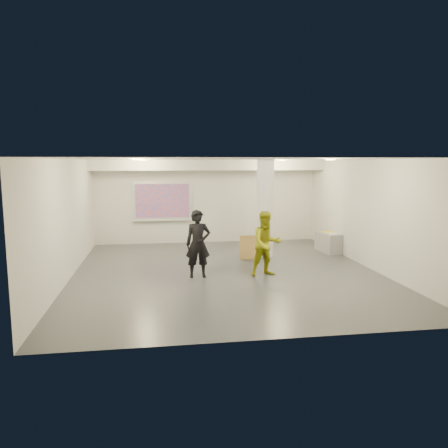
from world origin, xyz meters
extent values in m
cube|color=#393B40|center=(0.00, 0.00, 0.00)|extent=(8.00, 9.00, 0.01)
cube|color=white|center=(0.00, 0.00, 3.00)|extent=(8.00, 9.00, 0.01)
cube|color=silver|center=(0.00, 4.50, 1.50)|extent=(8.00, 0.01, 3.00)
cube|color=silver|center=(0.00, -4.50, 1.50)|extent=(8.00, 0.01, 3.00)
cube|color=silver|center=(-4.00, 0.00, 1.50)|extent=(0.01, 9.00, 3.00)
cube|color=silver|center=(4.00, 0.00, 1.50)|extent=(0.01, 9.00, 3.00)
cube|color=silver|center=(0.00, 3.95, 2.82)|extent=(8.00, 1.10, 0.36)
cylinder|color=#FFCB84|center=(-2.20, 2.50, 2.98)|extent=(0.22, 0.22, 0.02)
cylinder|color=#FFCB84|center=(2.20, 2.50, 2.98)|extent=(0.22, 0.22, 0.02)
cylinder|color=#FFCB84|center=(-2.20, -1.50, 2.98)|extent=(0.22, 0.22, 0.02)
cylinder|color=#FFCB84|center=(2.20, -1.50, 2.98)|extent=(0.22, 0.22, 0.02)
cylinder|color=white|center=(1.50, 1.80, 1.50)|extent=(0.52, 0.52, 3.00)
cube|color=silver|center=(-1.60, 4.46, 1.55)|extent=(2.10, 0.06, 1.40)
cube|color=#0145AC|center=(-1.60, 4.42, 1.55)|extent=(1.90, 0.01, 1.20)
cube|color=silver|center=(-1.60, 4.40, 0.85)|extent=(2.10, 0.08, 0.04)
cube|color=gray|center=(3.72, 2.13, 0.32)|extent=(0.56, 1.13, 0.63)
cube|color=silver|center=(3.75, 2.01, 0.64)|extent=(0.36, 0.41, 0.02)
cube|color=yellow|center=(3.71, 2.17, 0.65)|extent=(0.29, 0.37, 0.03)
cube|color=olive|center=(1.02, 1.70, 0.34)|extent=(0.63, 0.18, 0.69)
cube|color=olive|center=(0.93, 1.45, 0.30)|extent=(0.57, 0.25, 0.61)
imported|color=black|center=(-0.78, -0.35, 0.86)|extent=(0.63, 0.42, 1.73)
imported|color=#979813|center=(0.97, -0.47, 0.84)|extent=(0.91, 0.76, 1.68)
camera|label=1|loc=(-1.78, -11.21, 2.93)|focal=35.00mm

